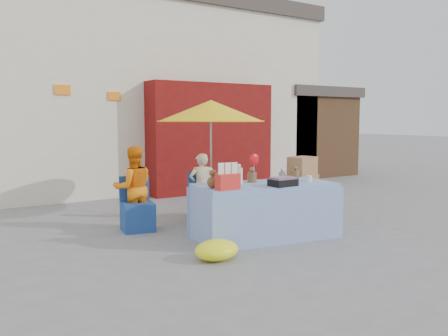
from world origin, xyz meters
TOP-DOWN VIEW (x-y plane):
  - ground at (0.00, 0.00)m, footprint 80.00×80.00m
  - backdrop at (0.52, 7.52)m, footprint 14.00×8.00m
  - market_table at (0.49, -0.06)m, footprint 2.23×1.30m
  - chair_left at (-0.92, 1.39)m, footprint 0.56×0.55m
  - chair_right at (0.33, 1.39)m, footprint 0.56×0.55m
  - vendor_orange at (-0.92, 1.53)m, footprint 0.73×0.61m
  - vendor_beige at (0.33, 1.53)m, footprint 0.47×0.35m
  - umbrella at (0.63, 1.68)m, footprint 1.90×1.90m
  - box_stack at (1.74, 0.50)m, footprint 0.56×0.49m
  - tarp_bundle at (-0.72, -0.63)m, footprint 0.63×0.53m

SIDE VIEW (x-z plane):
  - ground at x=0.00m, z-range 0.00..0.00m
  - tarp_bundle at x=-0.72m, z-range 0.00..0.26m
  - chair_left at x=-0.92m, z-range -0.17..0.68m
  - chair_right at x=0.33m, z-range -0.17..0.68m
  - market_table at x=0.49m, z-range -0.22..1.05m
  - box_stack at x=1.74m, z-range -0.04..1.07m
  - vendor_beige at x=0.33m, z-range 0.00..1.17m
  - vendor_orange at x=-0.92m, z-range 0.00..1.33m
  - umbrella at x=0.63m, z-range 0.85..2.94m
  - backdrop at x=0.52m, z-range -0.80..7.00m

